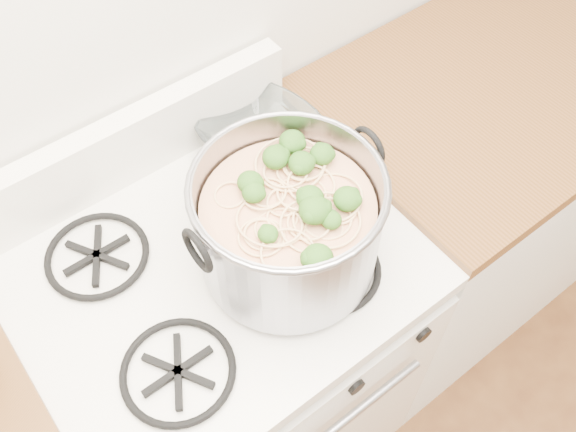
{
  "coord_description": "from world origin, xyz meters",
  "views": [
    {
      "loc": [
        -0.28,
        0.66,
        1.97
      ],
      "look_at": [
        0.12,
        1.18,
        1.06
      ],
      "focal_mm": 40.0,
      "sensor_mm": 36.0,
      "label": 1
    }
  ],
  "objects_px": {
    "glass_bowl": "(260,138)",
    "spatula": "(223,216)",
    "gas_range": "(231,361)",
    "stock_pot": "(288,225)"
  },
  "relations": [
    {
      "from": "stock_pot",
      "to": "spatula",
      "type": "xyz_separation_m",
      "value": [
        -0.05,
        0.15,
        -0.09
      ]
    },
    {
      "from": "glass_bowl",
      "to": "spatula",
      "type": "bearing_deg",
      "value": -145.57
    },
    {
      "from": "gas_range",
      "to": "spatula",
      "type": "distance_m",
      "value": 0.51
    },
    {
      "from": "gas_range",
      "to": "glass_bowl",
      "type": "height_order",
      "value": "glass_bowl"
    },
    {
      "from": "spatula",
      "to": "gas_range",
      "type": "bearing_deg",
      "value": -124.12
    },
    {
      "from": "gas_range",
      "to": "spatula",
      "type": "relative_size",
      "value": 2.98
    },
    {
      "from": "spatula",
      "to": "glass_bowl",
      "type": "relative_size",
      "value": 3.22
    },
    {
      "from": "glass_bowl",
      "to": "gas_range",
      "type": "bearing_deg",
      "value": -142.86
    },
    {
      "from": "spatula",
      "to": "glass_bowl",
      "type": "bearing_deg",
      "value": 47.14
    },
    {
      "from": "stock_pot",
      "to": "spatula",
      "type": "distance_m",
      "value": 0.18
    }
  ]
}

